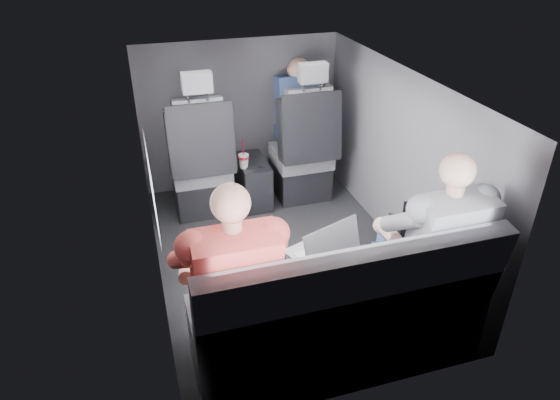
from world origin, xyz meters
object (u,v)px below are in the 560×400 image
object	(u,v)px
front_seat_left	(201,170)
front_seat_right	(303,157)
laptop_black	(420,225)
laptop_white	(224,264)
passenger_front_right	(298,109)
center_console	(253,182)
soda_cup	(244,160)
rear_bench	(339,320)
passenger_rear_right	(431,244)
laptop_silver	(325,249)
passenger_rear_left	(231,282)

from	to	relation	value
front_seat_left	front_seat_right	distance (m)	0.90
front_seat_left	laptop_black	size ratio (longest dim) A/B	3.03
laptop_white	front_seat_right	bearing A→B (deg)	58.27
passenger_front_right	front_seat_right	bearing A→B (deg)	-97.07
center_console	laptop_white	size ratio (longest dim) A/B	1.27
front_seat_right	soda_cup	xyz separation A→B (m)	(-0.55, -0.07, 0.07)
rear_bench	laptop_white	distance (m)	0.71
front_seat_right	laptop_white	distance (m)	1.96
laptop_black	soda_cup	bearing A→B (deg)	115.37
rear_bench	laptop_black	distance (m)	0.77
laptop_black	passenger_front_right	xyz separation A→B (m)	(-0.15, 1.86, 0.12)
soda_cup	passenger_rear_right	xyz separation A→B (m)	(0.68, -1.74, 0.17)
passenger_front_right	soda_cup	bearing A→B (deg)	-150.91
laptop_silver	center_console	bearing A→B (deg)	89.63
soda_cup	laptop_silver	distance (m)	1.63
front_seat_left	passenger_rear_right	xyz separation A→B (m)	(1.03, -1.81, 0.23)
front_seat_right	passenger_front_right	world-z (taller)	front_seat_right
laptop_white	laptop_black	xyz separation A→B (m)	(1.20, 0.05, -0.01)
front_seat_right	laptop_silver	world-z (taller)	front_seat_right
laptop_white	laptop_black	size ratio (longest dim) A/B	0.91
rear_bench	laptop_black	xyz separation A→B (m)	(0.63, 0.30, 0.32)
front_seat_right	soda_cup	world-z (taller)	front_seat_right
front_seat_left	passenger_rear_right	distance (m)	2.09
laptop_silver	laptop_white	bearing A→B (deg)	177.16
front_seat_right	laptop_black	distance (m)	1.63
soda_cup	laptop_silver	bearing A→B (deg)	-86.86
passenger_rear_right	rear_bench	bearing A→B (deg)	-170.66
laptop_white	front_seat_left	bearing A→B (deg)	85.74
laptop_silver	passenger_rear_right	distance (m)	0.60
front_seat_right	rear_bench	bearing A→B (deg)	-103.31
rear_bench	laptop_black	world-z (taller)	rear_bench
passenger_rear_right	passenger_front_right	size ratio (longest dim) A/B	1.60
front_seat_right	soda_cup	distance (m)	0.56
front_seat_left	center_console	xyz separation A→B (m)	(0.45, 0.04, -0.20)
passenger_rear_right	laptop_black	bearing A→B (deg)	75.70
front_seat_left	laptop_silver	distance (m)	1.75
front_seat_left	front_seat_right	world-z (taller)	same
front_seat_left	passenger_rear_right	bearing A→B (deg)	-60.38
laptop_silver	passenger_front_right	xyz separation A→B (m)	(0.49, 1.94, 0.11)
front_seat_right	laptop_black	world-z (taller)	front_seat_right
passenger_rear_left	laptop_black	bearing A→B (deg)	9.64
laptop_white	passenger_rear_right	xyz separation A→B (m)	(1.15, -0.15, -0.00)
laptop_silver	passenger_rear_left	distance (m)	0.57
front_seat_left	rear_bench	xyz separation A→B (m)	(0.45, -1.90, -0.09)
rear_bench	laptop_silver	distance (m)	0.39
passenger_rear_left	passenger_front_right	bearing A→B (deg)	63.03
laptop_silver	passenger_front_right	distance (m)	2.01
soda_cup	passenger_rear_left	world-z (taller)	passenger_rear_left
laptop_silver	laptop_black	size ratio (longest dim) A/B	1.06
passenger_front_right	passenger_rear_left	bearing A→B (deg)	-116.97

